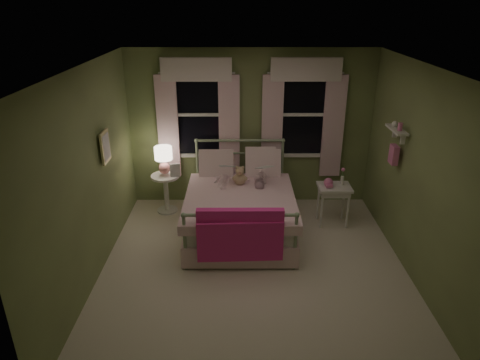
{
  "coord_description": "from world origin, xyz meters",
  "views": [
    {
      "loc": [
        -0.2,
        -4.73,
        3.31
      ],
      "look_at": [
        -0.18,
        0.65,
        1.0
      ],
      "focal_mm": 32.0,
      "sensor_mm": 36.0,
      "label": 1
    }
  ],
  "objects_px": {
    "table_lamp": "(164,158)",
    "nightstand_right": "(334,192)",
    "teddy_bear": "(240,177)",
    "child_left": "(222,164)",
    "child_right": "(258,165)",
    "nightstand_left": "(166,188)",
    "bed": "(240,209)"
  },
  "relations": [
    {
      "from": "bed",
      "to": "teddy_bear",
      "type": "xyz_separation_m",
      "value": [
        -0.01,
        0.27,
        0.42
      ]
    },
    {
      "from": "child_right",
      "to": "nightstand_left",
      "type": "xyz_separation_m",
      "value": [
        -1.5,
        0.25,
        -0.51
      ]
    },
    {
      "from": "nightstand_left",
      "to": "table_lamp",
      "type": "xyz_separation_m",
      "value": [
        0.0,
        -0.0,
        0.54
      ]
    },
    {
      "from": "nightstand_left",
      "to": "nightstand_right",
      "type": "xyz_separation_m",
      "value": [
        2.66,
        -0.44,
        0.13
      ]
    },
    {
      "from": "child_left",
      "to": "nightstand_left",
      "type": "xyz_separation_m",
      "value": [
        -0.94,
        0.25,
        -0.52
      ]
    },
    {
      "from": "bed",
      "to": "table_lamp",
      "type": "distance_m",
      "value": 1.51
    },
    {
      "from": "table_lamp",
      "to": "nightstand_right",
      "type": "distance_m",
      "value": 2.73
    },
    {
      "from": "table_lamp",
      "to": "nightstand_right",
      "type": "bearing_deg",
      "value": -9.41
    },
    {
      "from": "nightstand_right",
      "to": "nightstand_left",
      "type": "bearing_deg",
      "value": 170.59
    },
    {
      "from": "child_left",
      "to": "nightstand_right",
      "type": "height_order",
      "value": "child_left"
    },
    {
      "from": "nightstand_left",
      "to": "child_right",
      "type": "bearing_deg",
      "value": -9.47
    },
    {
      "from": "bed",
      "to": "child_right",
      "type": "relative_size",
      "value": 2.83
    },
    {
      "from": "child_right",
      "to": "nightstand_left",
      "type": "height_order",
      "value": "child_right"
    },
    {
      "from": "child_left",
      "to": "child_right",
      "type": "bearing_deg",
      "value": 178.77
    },
    {
      "from": "bed",
      "to": "child_right",
      "type": "distance_m",
      "value": 0.75
    },
    {
      "from": "nightstand_left",
      "to": "table_lamp",
      "type": "relative_size",
      "value": 1.42
    },
    {
      "from": "child_left",
      "to": "teddy_bear",
      "type": "distance_m",
      "value": 0.35
    },
    {
      "from": "teddy_bear",
      "to": "table_lamp",
      "type": "distance_m",
      "value": 1.29
    },
    {
      "from": "nightstand_right",
      "to": "teddy_bear",
      "type": "bearing_deg",
      "value": 178.67
    },
    {
      "from": "table_lamp",
      "to": "nightstand_left",
      "type": "bearing_deg",
      "value": 135.0
    },
    {
      "from": "child_right",
      "to": "table_lamp",
      "type": "xyz_separation_m",
      "value": [
        -1.5,
        0.25,
        0.03
      ]
    },
    {
      "from": "child_left",
      "to": "teddy_bear",
      "type": "relative_size",
      "value": 2.35
    },
    {
      "from": "bed",
      "to": "teddy_bear",
      "type": "height_order",
      "value": "bed"
    },
    {
      "from": "child_left",
      "to": "child_right",
      "type": "relative_size",
      "value": 1.03
    },
    {
      "from": "bed",
      "to": "child_left",
      "type": "relative_size",
      "value": 2.76
    },
    {
      "from": "teddy_bear",
      "to": "child_right",
      "type": "bearing_deg",
      "value": 29.5
    },
    {
      "from": "child_right",
      "to": "teddy_bear",
      "type": "relative_size",
      "value": 2.29
    },
    {
      "from": "child_left",
      "to": "nightstand_left",
      "type": "relative_size",
      "value": 1.14
    },
    {
      "from": "child_left",
      "to": "child_right",
      "type": "xyz_separation_m",
      "value": [
        0.56,
        0.0,
        -0.01
      ]
    },
    {
      "from": "child_right",
      "to": "bed",
      "type": "bearing_deg",
      "value": 58.12
    },
    {
      "from": "bed",
      "to": "teddy_bear",
      "type": "relative_size",
      "value": 6.48
    },
    {
      "from": "child_left",
      "to": "teddy_bear",
      "type": "height_order",
      "value": "child_left"
    }
  ]
}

